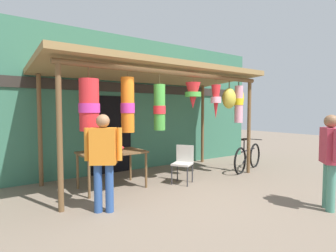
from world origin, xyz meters
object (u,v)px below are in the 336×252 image
(parked_bicycle, at_px, (248,158))
(folding_chair, at_px, (183,161))
(customer_foreground, at_px, (103,155))
(display_table, at_px, (112,155))
(vendor_in_orange, at_px, (330,154))
(flower_heap_on_table, at_px, (111,148))

(parked_bicycle, bearing_deg, folding_chair, 179.52)
(folding_chair, xyz_separation_m, customer_foreground, (-2.11, -0.63, 0.41))
(display_table, distance_m, folding_chair, 1.58)
(vendor_in_orange, xyz_separation_m, customer_foreground, (-3.05, 2.01, 0.00))
(display_table, bearing_deg, parked_bicycle, -8.23)
(folding_chair, relative_size, customer_foreground, 0.54)
(flower_heap_on_table, distance_m, parked_bicycle, 3.79)
(flower_heap_on_table, distance_m, customer_foreground, 1.31)
(display_table, distance_m, customer_foreground, 1.32)
(parked_bicycle, bearing_deg, vendor_in_orange, -116.15)
(parked_bicycle, relative_size, customer_foreground, 1.08)
(flower_heap_on_table, relative_size, vendor_in_orange, 0.38)
(flower_heap_on_table, relative_size, customer_foreground, 0.38)
(display_table, height_order, folding_chair, folding_chair)
(vendor_in_orange, bearing_deg, parked_bicycle, 63.85)
(display_table, bearing_deg, vendor_in_orange, -52.55)
(vendor_in_orange, distance_m, customer_foreground, 3.65)
(vendor_in_orange, bearing_deg, folding_chair, 109.53)
(vendor_in_orange, bearing_deg, flower_heap_on_table, 127.54)
(display_table, relative_size, parked_bicycle, 0.78)
(flower_heap_on_table, distance_m, folding_chair, 1.62)
(parked_bicycle, bearing_deg, display_table, 171.77)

